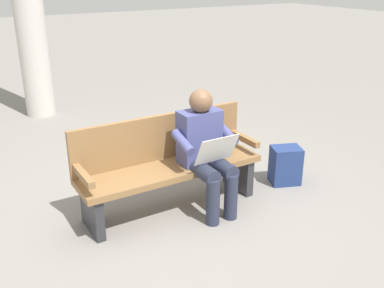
% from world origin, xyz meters
% --- Properties ---
extents(ground_plane, '(40.00, 40.00, 0.00)m').
position_xyz_m(ground_plane, '(0.00, 0.00, 0.00)').
color(ground_plane, gray).
extents(bench_near, '(1.80, 0.48, 0.90)m').
position_xyz_m(bench_near, '(0.00, -0.07, 0.46)').
color(bench_near, olive).
rests_on(bench_near, ground).
extents(person_seated, '(0.57, 0.57, 1.18)m').
position_xyz_m(person_seated, '(-0.29, 0.16, 0.63)').
color(person_seated, '#474C84').
rests_on(person_seated, ground).
extents(backpack, '(0.38, 0.36, 0.41)m').
position_xyz_m(backpack, '(-1.33, 0.14, 0.20)').
color(backpack, navy).
rests_on(backpack, ground).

